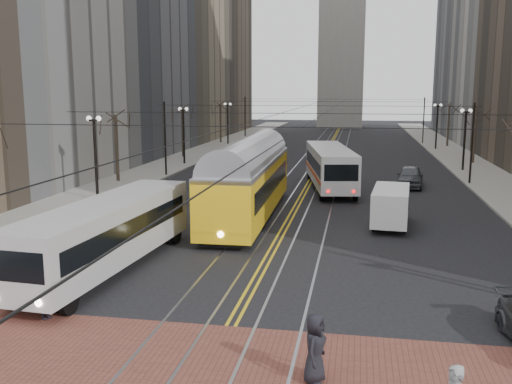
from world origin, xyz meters
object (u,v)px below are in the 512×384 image
at_px(rear_bus, 330,168).
at_px(pedestrian_d, 46,296).
at_px(sedan_grey, 410,176).
at_px(streetcar, 249,187).
at_px(cargo_van, 391,208).
at_px(transit_bus, 108,236).
at_px(pedestrian_a, 315,348).

bearing_deg(rear_bus, pedestrian_d, -116.02).
height_order(sedan_grey, pedestrian_d, sedan_grey).
xyz_separation_m(rear_bus, sedan_grey, (6.22, 2.03, -0.77)).
distance_m(streetcar, cargo_van, 8.41).
bearing_deg(streetcar, rear_bus, 67.40).
xyz_separation_m(streetcar, pedestrian_d, (-3.71, -16.63, -1.05)).
bearing_deg(transit_bus, rear_bus, 73.91).
distance_m(transit_bus, pedestrian_a, 12.27).
xyz_separation_m(streetcar, sedan_grey, (10.52, 12.97, -1.03)).
relative_size(streetcar, rear_bus, 1.28).
bearing_deg(streetcar, pedestrian_a, -75.25).
distance_m(cargo_van, pedestrian_a, 18.33).
bearing_deg(cargo_van, transit_bus, -134.86).
bearing_deg(streetcar, pedestrian_d, -103.73).
bearing_deg(pedestrian_a, transit_bus, 61.27).
xyz_separation_m(streetcar, rear_bus, (4.30, 10.94, -0.25)).
height_order(transit_bus, rear_bus, rear_bus).
bearing_deg(sedan_grey, streetcar, -122.61).
height_order(streetcar, pedestrian_d, streetcar).
height_order(cargo_van, pedestrian_a, cargo_van).
bearing_deg(pedestrian_a, pedestrian_d, 85.76).
height_order(streetcar, pedestrian_a, streetcar).
distance_m(cargo_van, sedan_grey, 14.24).
distance_m(transit_bus, rear_bus, 23.71).
xyz_separation_m(cargo_van, sedan_grey, (2.22, 14.06, -0.26)).
relative_size(streetcar, pedestrian_d, 9.97).
height_order(cargo_van, pedestrian_d, cargo_van).
distance_m(transit_bus, streetcar, 11.96).
relative_size(rear_bus, pedestrian_d, 7.79).
bearing_deg(transit_bus, pedestrian_a, -35.93).
relative_size(transit_bus, streetcar, 0.76).
relative_size(transit_bus, cargo_van, 2.41).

